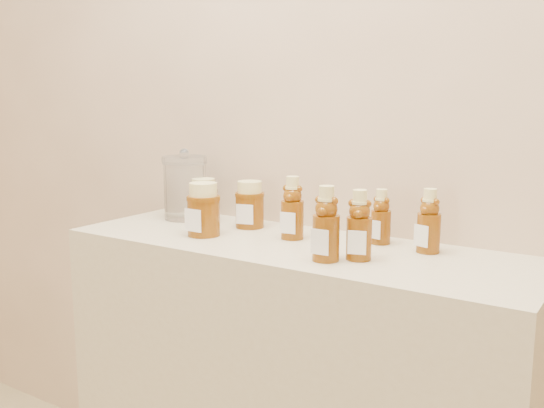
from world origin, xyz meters
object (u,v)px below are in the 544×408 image
Objects in this scene: bear_bottle_front_left at (326,219)px; honey_jar_left at (204,201)px; bear_bottle_back_left at (292,204)px; glass_canister at (185,185)px.

bear_bottle_front_left is 1.48× the size of honey_jar_left.
honey_jar_left is (-0.32, 0.03, -0.03)m from bear_bottle_back_left.
bear_bottle_front_left is at bearing -31.23° from honey_jar_left.
glass_canister is (-0.40, 0.05, 0.01)m from bear_bottle_back_left.
bear_bottle_front_left reaches higher than bear_bottle_back_left.
glass_canister reaches higher than bear_bottle_front_left.
bear_bottle_front_left is 0.61m from glass_canister.
bear_bottle_back_left is at bearing -6.95° from glass_canister.
bear_bottle_front_left is 0.52m from honey_jar_left.
glass_canister reaches higher than honey_jar_left.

